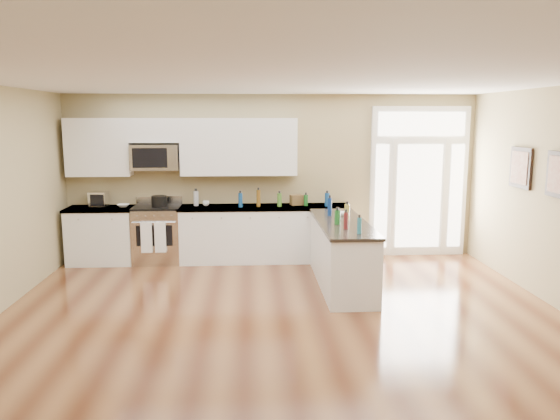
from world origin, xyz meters
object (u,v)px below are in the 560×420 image
at_px(stockpot, 159,201).
at_px(kitchen_range, 158,234).
at_px(peninsula_cabinet, 342,256).
at_px(toaster_oven, 99,199).

bearing_deg(stockpot, kitchen_range, 143.75).
bearing_deg(kitchen_range, peninsula_cabinet, -26.79).
relative_size(kitchen_range, toaster_oven, 3.79).
distance_m(peninsula_cabinet, toaster_oven, 4.20).
height_order(kitchen_range, stockpot, stockpot).
height_order(peninsula_cabinet, kitchen_range, kitchen_range).
bearing_deg(toaster_oven, stockpot, -1.68).
height_order(stockpot, toaster_oven, toaster_oven).
bearing_deg(peninsula_cabinet, toaster_oven, 157.70).
distance_m(kitchen_range, toaster_oven, 1.14).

